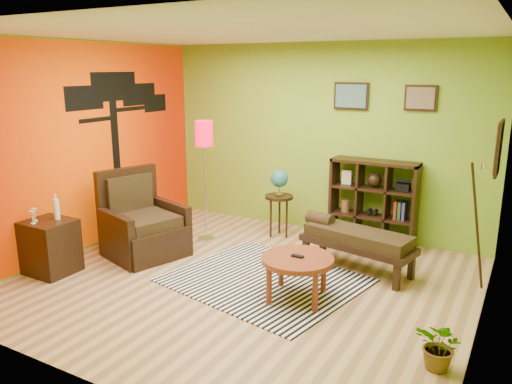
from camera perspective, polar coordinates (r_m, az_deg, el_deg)
The scene contains 11 objects.
ground at distance 5.94m, azimuth -1.35°, elevation -10.23°, with size 5.00×5.00×0.00m, color tan.
room_shell at distance 5.51m, azimuth -2.22°, elevation 7.37°, with size 5.04×4.54×2.82m.
zebra_rug at distance 5.97m, azimuth 0.94°, elevation -10.00°, with size 2.09×1.76×0.01m, color white.
coffee_table at distance 5.40m, azimuth 4.76°, elevation -8.07°, with size 0.78×0.78×0.50m.
armchair at distance 6.85m, azimuth -12.89°, elevation -4.15°, with size 1.16×1.15×1.13m.
side_cabinet at distance 6.57m, azimuth -22.44°, elevation -5.76°, with size 0.56×0.51×0.97m.
floor_lamp at distance 7.00m, azimuth -5.94°, elevation 5.43°, with size 0.26×0.26×1.73m.
globe_table at distance 7.26m, azimuth 2.68°, elevation 0.70°, with size 0.41×0.41×1.01m.
cube_shelf at distance 7.17m, azimuth 13.33°, elevation -1.20°, with size 1.20×0.35×1.20m.
bench at distance 6.23m, azimuth 11.22°, elevation -5.23°, with size 1.46×0.75×0.65m.
potted_plant at distance 4.58m, azimuth 20.33°, elevation -16.69°, with size 0.39×0.43×0.34m, color #26661E.
Camera 1 is at (2.77, -4.65, 2.44)m, focal length 35.00 mm.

